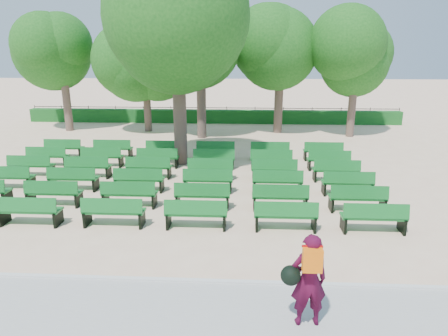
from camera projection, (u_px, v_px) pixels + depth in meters
ground at (182, 188)px, 14.78m from camera, size 120.00×120.00×0.00m
paving at (122, 314)px, 7.68m from camera, size 30.00×2.20×0.06m
curb at (138, 280)px, 8.78m from camera, size 30.00×0.12×0.10m
hedge at (212, 116)px, 28.06m from camera, size 26.00×0.70×0.90m
fence at (213, 122)px, 28.57m from camera, size 26.00×0.10×1.02m
tree_line at (207, 134)px, 24.36m from camera, size 21.80×6.80×7.04m
bench_array at (178, 182)px, 15.18m from camera, size 1.80×0.64×1.12m
tree_among at (178, 43)px, 16.55m from camera, size 5.86×5.86×7.86m
person at (307, 279)px, 7.11m from camera, size 0.86×0.54×1.80m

